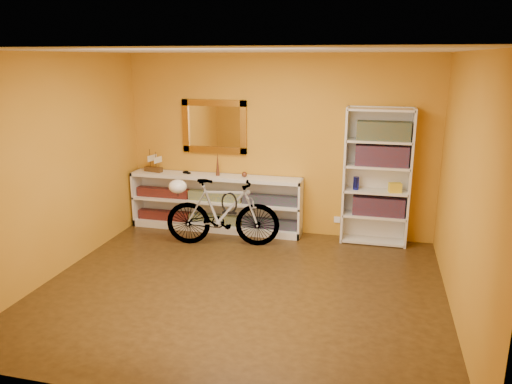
% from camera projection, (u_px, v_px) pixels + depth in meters
% --- Properties ---
extents(floor, '(4.50, 4.00, 0.01)m').
position_uv_depth(floor, '(241.00, 289.00, 5.58)').
color(floor, '#33210E').
rests_on(floor, ground).
extents(ceiling, '(4.50, 4.00, 0.01)m').
position_uv_depth(ceiling, '(239.00, 50.00, 4.89)').
color(ceiling, silver).
rests_on(ceiling, ground).
extents(back_wall, '(4.50, 0.01, 2.60)m').
position_uv_depth(back_wall, '(278.00, 146.00, 7.11)').
color(back_wall, '#BF7E1C').
rests_on(back_wall, ground).
extents(left_wall, '(0.01, 4.00, 2.60)m').
position_uv_depth(left_wall, '(55.00, 166.00, 5.76)').
color(left_wall, '#BF7E1C').
rests_on(left_wall, ground).
extents(right_wall, '(0.01, 4.00, 2.60)m').
position_uv_depth(right_wall, '(466.00, 191.00, 4.71)').
color(right_wall, '#BF7E1C').
rests_on(right_wall, ground).
extents(gilt_mirror, '(0.98, 0.06, 0.78)m').
position_uv_depth(gilt_mirror, '(214.00, 127.00, 7.23)').
color(gilt_mirror, '#8F601A').
rests_on(gilt_mirror, back_wall).
extents(wall_socket, '(0.09, 0.02, 0.09)m').
position_uv_depth(wall_socket, '(337.00, 220.00, 7.16)').
color(wall_socket, silver).
rests_on(wall_socket, back_wall).
extents(console_unit, '(2.60, 0.35, 0.85)m').
position_uv_depth(console_unit, '(216.00, 203.00, 7.38)').
color(console_unit, silver).
rests_on(console_unit, floor).
extents(cd_row_lower, '(2.50, 0.13, 0.14)m').
position_uv_depth(cd_row_lower, '(216.00, 219.00, 7.43)').
color(cd_row_lower, black).
rests_on(cd_row_lower, console_unit).
extents(cd_row_upper, '(2.50, 0.13, 0.14)m').
position_uv_depth(cd_row_upper, '(215.00, 196.00, 7.33)').
color(cd_row_upper, navy).
rests_on(cd_row_upper, console_unit).
extents(model_ship, '(0.31, 0.17, 0.34)m').
position_uv_depth(model_ship, '(153.00, 161.00, 7.45)').
color(model_ship, '#3F2811').
rests_on(model_ship, console_unit).
extents(toy_car, '(0.00, 0.00, 0.00)m').
position_uv_depth(toy_car, '(187.00, 174.00, 7.37)').
color(toy_car, black).
rests_on(toy_car, console_unit).
extents(bronze_ornament, '(0.06, 0.06, 0.34)m').
position_uv_depth(bronze_ornament, '(218.00, 164.00, 7.21)').
color(bronze_ornament, brown).
rests_on(bronze_ornament, console_unit).
extents(decorative_orb, '(0.08, 0.08, 0.08)m').
position_uv_depth(decorative_orb, '(244.00, 174.00, 7.15)').
color(decorative_orb, brown).
rests_on(decorative_orb, console_unit).
extents(bookcase, '(0.90, 0.30, 1.90)m').
position_uv_depth(bookcase, '(377.00, 177.00, 6.72)').
color(bookcase, silver).
rests_on(bookcase, floor).
extents(book_row_a, '(0.70, 0.22, 0.26)m').
position_uv_depth(book_row_a, '(378.00, 206.00, 6.81)').
color(book_row_a, maroon).
rests_on(book_row_a, bookcase).
extents(book_row_b, '(0.70, 0.22, 0.28)m').
position_uv_depth(book_row_b, '(382.00, 156.00, 6.63)').
color(book_row_b, maroon).
rests_on(book_row_b, bookcase).
extents(book_row_c, '(0.70, 0.22, 0.25)m').
position_uv_depth(book_row_c, '(384.00, 131.00, 6.54)').
color(book_row_c, '#174952').
rests_on(book_row_c, bookcase).
extents(travel_mug, '(0.08, 0.08, 0.18)m').
position_uv_depth(travel_mug, '(356.00, 183.00, 6.79)').
color(travel_mug, '#161C99').
rests_on(travel_mug, bookcase).
extents(red_tin, '(0.19, 0.19, 0.20)m').
position_uv_depth(red_tin, '(364.00, 132.00, 6.63)').
color(red_tin, maroon).
rests_on(red_tin, bookcase).
extents(yellow_bag, '(0.18, 0.14, 0.13)m').
position_uv_depth(yellow_bag, '(395.00, 188.00, 6.65)').
color(yellow_bag, yellow).
rests_on(yellow_bag, bookcase).
extents(bicycle, '(0.68, 1.65, 0.94)m').
position_uv_depth(bicycle, '(223.00, 212.00, 6.76)').
color(bicycle, silver).
rests_on(bicycle, floor).
extents(helmet, '(0.25, 0.24, 0.19)m').
position_uv_depth(helmet, '(178.00, 186.00, 6.71)').
color(helmet, white).
rests_on(helmet, bicycle).
extents(u_lock, '(0.23, 0.02, 0.23)m').
position_uv_depth(u_lock, '(229.00, 203.00, 6.72)').
color(u_lock, black).
rests_on(u_lock, bicycle).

